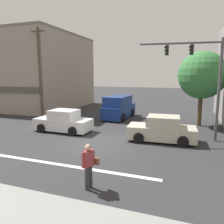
# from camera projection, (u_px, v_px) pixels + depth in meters

# --- Properties ---
(ground_plane) EXTENTS (120.00, 120.00, 0.00)m
(ground_plane) POSITION_uv_depth(u_px,v_px,m) (94.00, 143.00, 13.22)
(ground_plane) COLOR #2B2B2D
(lane_marking_stripe) EXTENTS (9.00, 0.24, 0.01)m
(lane_marking_stripe) POSITION_uv_depth(u_px,v_px,m) (62.00, 165.00, 9.96)
(lane_marking_stripe) COLOR silver
(lane_marking_stripe) RESTS_ON ground
(building_left_block) EXTENTS (11.63, 11.92, 8.90)m
(building_left_block) POSITION_uv_depth(u_px,v_px,m) (33.00, 72.00, 27.81)
(building_left_block) COLOR gray
(building_left_block) RESTS_ON ground
(street_tree) EXTENTS (3.72, 3.72, 5.91)m
(street_tree) POSITION_uv_depth(u_px,v_px,m) (202.00, 75.00, 17.07)
(street_tree) COLOR #4C3823
(street_tree) RESTS_ON ground
(utility_pole_near_left) EXTENTS (1.40, 0.22, 8.35)m
(utility_pole_near_left) POSITION_uv_depth(u_px,v_px,m) (40.00, 72.00, 20.28)
(utility_pole_near_left) COLOR brown
(utility_pole_near_left) RESTS_ON ground
(traffic_light_mast) EXTENTS (4.87, 0.68, 6.20)m
(traffic_light_mast) POSITION_uv_depth(u_px,v_px,m) (203.00, 73.00, 13.15)
(traffic_light_mast) COLOR #47474C
(traffic_light_mast) RESTS_ON ground
(sedan_approaching_near) EXTENTS (4.20, 2.07, 1.58)m
(sedan_approaching_near) POSITION_uv_depth(u_px,v_px,m) (162.00, 130.00, 13.48)
(sedan_approaching_near) COLOR #B7B29E
(sedan_approaching_near) RESTS_ON ground
(van_crossing_leftbound) EXTENTS (2.22, 4.69, 2.11)m
(van_crossing_leftbound) POSITION_uv_depth(u_px,v_px,m) (119.00, 108.00, 20.66)
(van_crossing_leftbound) COLOR navy
(van_crossing_leftbound) RESTS_ON ground
(sedan_crossing_center) EXTENTS (4.12, 1.91, 1.58)m
(sedan_crossing_center) POSITION_uv_depth(u_px,v_px,m) (63.00, 122.00, 15.81)
(sedan_crossing_center) COLOR silver
(sedan_crossing_center) RESTS_ON ground
(pedestrian_foreground_with_bag) EXTENTS (0.49, 0.65, 1.67)m
(pedestrian_foreground_with_bag) POSITION_uv_depth(u_px,v_px,m) (89.00, 164.00, 7.74)
(pedestrian_foreground_with_bag) COLOR #333338
(pedestrian_foreground_with_bag) RESTS_ON ground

